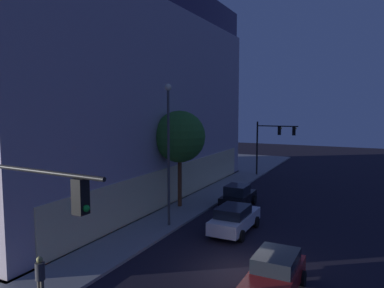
{
  "coord_description": "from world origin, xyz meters",
  "views": [
    {
      "loc": [
        -15.56,
        -5.01,
        7.54
      ],
      "look_at": [
        4.01,
        4.47,
        5.37
      ],
      "focal_mm": 34.22,
      "sensor_mm": 36.0,
      "label": 1
    }
  ],
  "objects": [
    {
      "name": "pedestrian_waiting",
      "position": [
        -6.08,
        6.0,
        1.2
      ],
      "size": [
        0.36,
        0.36,
        1.78
      ],
      "color": "#4C473D",
      "rests_on": "sidewalk_corner"
    },
    {
      "name": "ground_plane",
      "position": [
        0.0,
        0.0,
        0.0
      ],
      "size": [
        120.0,
        120.0,
        0.0
      ],
      "primitive_type": "plane",
      "color": "black"
    },
    {
      "name": "car_white",
      "position": [
        4.97,
        2.07,
        0.85
      ],
      "size": [
        4.67,
        2.09,
        1.66
      ],
      "color": "silver",
      "rests_on": "ground"
    },
    {
      "name": "modern_building",
      "position": [
        9.66,
        19.16,
        8.91
      ],
      "size": [
        30.83,
        21.57,
        17.97
      ],
      "color": "#4C4C51",
      "rests_on": "ground"
    },
    {
      "name": "traffic_light_near_corner",
      "position": [
        -8.64,
        4.11,
        4.31
      ],
      "size": [
        0.51,
        5.4,
        6.08
      ],
      "color": "black",
      "rests_on": "sidewalk_corner"
    },
    {
      "name": "sidewalk_tree",
      "position": [
        8.29,
        7.56,
        5.39
      ],
      "size": [
        3.84,
        3.84,
        7.18
      ],
      "color": "brown",
      "rests_on": "sidewalk_corner"
    },
    {
      "name": "car_red",
      "position": [
        -1.38,
        -1.85,
        0.84
      ],
      "size": [
        4.23,
        2.07,
        1.64
      ],
      "color": "maroon",
      "rests_on": "ground"
    },
    {
      "name": "traffic_light_far_corner",
      "position": [
        23.83,
        4.34,
        4.3
      ],
      "size": [
        0.47,
        4.43,
        5.87
      ],
      "color": "black",
      "rests_on": "sidewalk_corner"
    },
    {
      "name": "street_lamp_sidewalk",
      "position": [
        4.06,
        6.12,
        5.63
      ],
      "size": [
        0.44,
        0.44,
        8.85
      ],
      "color": "#464646",
      "rests_on": "sidewalk_corner"
    },
    {
      "name": "car_black",
      "position": [
        10.48,
        3.71,
        0.86
      ],
      "size": [
        4.11,
        1.97,
        1.72
      ],
      "color": "black",
      "rests_on": "ground"
    }
  ]
}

